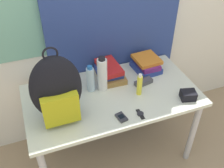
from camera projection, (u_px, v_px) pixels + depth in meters
The scene contains 13 objects.
wall_back at pixel (91, 4), 1.99m from camera, with size 6.00×0.06×2.50m.
curtain_blue at pixel (115, 4), 1.99m from camera, with size 1.13×0.04×2.50m.
desk at pixel (112, 102), 2.06m from camera, with size 1.33×0.71×0.70m.
backpack at pixel (57, 91), 1.68m from camera, with size 0.34×0.21×0.55m.
book_stack_left at pixel (110, 72), 2.14m from camera, with size 0.22×0.29×0.12m.
book_stack_center at pixel (146, 64), 2.23m from camera, with size 0.22×0.25×0.12m.
water_bottle at pixel (90, 79), 1.98m from camera, with size 0.06×0.06×0.22m.
sports_bottle at pixel (102, 74), 1.98m from camera, with size 0.08×0.08×0.29m.
sunscreen_bottle at pixel (140, 85), 1.96m from camera, with size 0.04×0.04×0.18m.
cell_phone at pixel (121, 117), 1.81m from camera, with size 0.07×0.10×0.02m.
sunglasses_case at pixel (143, 82), 2.10m from camera, with size 0.16×0.08×0.04m.
camera_pouch at pixel (188, 95), 1.95m from camera, with size 0.13×0.11×0.07m.
wristwatch at pixel (140, 114), 1.84m from camera, with size 0.05×0.10×0.01m.
Camera 1 is at (-0.53, -1.07, 2.02)m, focal length 42.00 mm.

